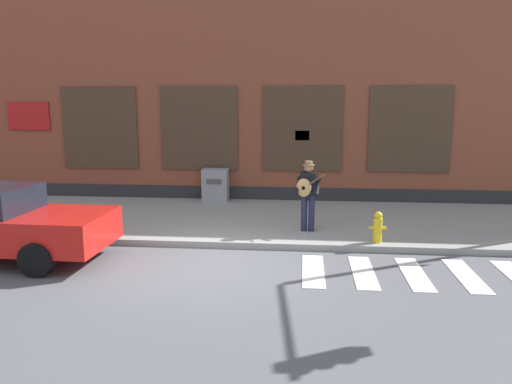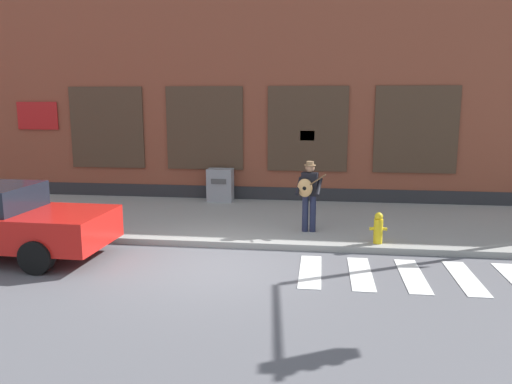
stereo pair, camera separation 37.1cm
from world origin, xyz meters
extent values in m
plane|color=#56565B|center=(0.00, 0.00, 0.00)|extent=(160.00, 160.00, 0.00)
cube|color=gray|center=(0.00, 3.73, 0.07)|extent=(28.00, 4.96, 0.14)
cube|color=brown|center=(0.00, 8.21, 3.87)|extent=(28.00, 4.00, 7.74)
cube|color=#28282B|center=(0.00, 6.19, 0.28)|extent=(28.00, 0.04, 0.55)
cube|color=#473323|center=(-4.85, 6.18, 2.39)|extent=(2.46, 0.06, 2.60)
cube|color=black|center=(-4.85, 6.17, 2.39)|extent=(2.34, 0.03, 2.48)
cube|color=#473323|center=(-1.62, 6.18, 2.39)|extent=(2.46, 0.06, 2.60)
cube|color=black|center=(-1.62, 6.17, 2.39)|extent=(2.34, 0.03, 2.48)
cube|color=#473323|center=(1.62, 6.18, 2.39)|extent=(2.46, 0.06, 2.60)
cube|color=black|center=(1.62, 6.17, 2.39)|extent=(2.34, 0.03, 2.48)
cube|color=#473323|center=(4.85, 6.18, 2.39)|extent=(2.46, 0.06, 2.60)
cube|color=black|center=(4.85, 6.17, 2.39)|extent=(2.34, 0.03, 2.48)
cube|color=red|center=(-7.22, 6.17, 2.76)|extent=(1.40, 0.04, 0.90)
cube|color=yellow|center=(1.62, 6.16, 2.19)|extent=(0.44, 0.02, 0.30)
cube|color=silver|center=(1.90, -0.06, 0.01)|extent=(0.42, 1.90, 0.01)
cube|color=silver|center=(2.85, -0.06, 0.01)|extent=(0.42, 1.90, 0.01)
cube|color=silver|center=(3.81, -0.06, 0.01)|extent=(0.42, 1.90, 0.01)
cube|color=silver|center=(4.77, -0.06, 0.01)|extent=(0.42, 1.90, 0.01)
cube|color=red|center=(-4.58, 0.06, 0.67)|extent=(4.65, 1.96, 0.68)
cube|color=silver|center=(-2.30, 0.56, 0.74)|extent=(0.07, 0.24, 0.12)
cube|color=silver|center=(-2.33, -0.58, 0.74)|extent=(0.07, 0.24, 0.12)
cylinder|color=black|center=(-3.22, 0.89, 0.33)|extent=(0.67, 0.26, 0.66)
cylinder|color=black|center=(-3.27, -0.85, 0.33)|extent=(0.67, 0.26, 0.66)
cylinder|color=#1E233D|center=(1.89, 2.42, 0.58)|extent=(0.15, 0.15, 0.88)
cylinder|color=#1E233D|center=(1.71, 2.43, 0.58)|extent=(0.15, 0.15, 0.88)
cube|color=black|center=(1.80, 2.43, 1.30)|extent=(0.41, 0.28, 0.56)
sphere|color=#9E7051|center=(1.80, 2.43, 1.69)|extent=(0.22, 0.22, 0.22)
cylinder|color=olive|center=(1.80, 2.43, 1.75)|extent=(0.27, 0.28, 0.02)
cylinder|color=olive|center=(1.80, 2.43, 1.80)|extent=(0.18, 0.18, 0.09)
cylinder|color=black|center=(2.02, 2.30, 1.26)|extent=(0.17, 0.52, 0.39)
cylinder|color=black|center=(1.55, 2.37, 1.26)|extent=(0.17, 0.52, 0.39)
ellipsoid|color=tan|center=(1.69, 2.27, 1.23)|extent=(0.37, 0.18, 0.44)
cylinder|color=black|center=(1.68, 2.21, 1.23)|extent=(0.09, 0.02, 0.09)
cylinder|color=brown|center=(1.94, 2.21, 1.41)|extent=(0.47, 0.11, 0.34)
cube|color=gray|center=(-1.05, 5.76, 0.65)|extent=(0.79, 0.50, 1.02)
cube|color=#4C4C4C|center=(-1.05, 5.49, 0.81)|extent=(0.47, 0.02, 0.16)
cylinder|color=gold|center=(3.34, 1.59, 0.42)|extent=(0.20, 0.20, 0.55)
sphere|color=gold|center=(3.34, 1.59, 0.75)|extent=(0.18, 0.18, 0.18)
cylinder|color=gold|center=(3.20, 1.59, 0.47)|extent=(0.10, 0.07, 0.07)
cylinder|color=gold|center=(3.48, 1.59, 0.47)|extent=(0.10, 0.07, 0.07)
camera|label=1|loc=(1.68, -9.36, 3.26)|focal=35.00mm
camera|label=2|loc=(2.05, -9.31, 3.26)|focal=35.00mm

